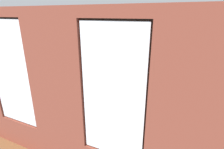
% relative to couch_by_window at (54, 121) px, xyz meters
% --- Properties ---
extents(ground_plane, '(6.94, 6.48, 0.10)m').
position_rel_couch_by_window_xyz_m(ground_plane, '(-0.84, -2.21, -0.38)').
color(ground_plane, brown).
extents(brick_wall_with_windows, '(6.34, 0.30, 3.00)m').
position_rel_couch_by_window_xyz_m(brick_wall_with_windows, '(-0.84, 0.65, 1.12)').
color(brick_wall_with_windows, brown).
rests_on(brick_wall_with_windows, ground_plane).
extents(white_wall_right, '(0.10, 5.48, 3.00)m').
position_rel_couch_by_window_xyz_m(white_wall_right, '(2.28, -2.01, 1.17)').
color(white_wall_right, silver).
rests_on(white_wall_right, ground_plane).
extents(couch_by_window, '(1.72, 0.87, 0.80)m').
position_rel_couch_by_window_xyz_m(couch_by_window, '(0.00, 0.00, 0.00)').
color(couch_by_window, black).
rests_on(couch_by_window, ground_plane).
extents(couch_left, '(0.94, 1.91, 0.80)m').
position_rel_couch_by_window_xyz_m(couch_left, '(-3.31, -1.85, -0.00)').
color(couch_left, black).
rests_on(couch_left, ground_plane).
extents(coffee_table, '(1.38, 0.78, 0.40)m').
position_rel_couch_by_window_xyz_m(coffee_table, '(-0.66, -2.29, 0.02)').
color(coffee_table, tan).
rests_on(coffee_table, ground_plane).
extents(cup_ceramic, '(0.07, 0.07, 0.09)m').
position_rel_couch_by_window_xyz_m(cup_ceramic, '(-0.25, -2.17, 0.11)').
color(cup_ceramic, '#33567F').
rests_on(cup_ceramic, coffee_table).
extents(table_plant_small, '(0.14, 0.14, 0.21)m').
position_rel_couch_by_window_xyz_m(table_plant_small, '(-0.49, -2.39, 0.18)').
color(table_plant_small, beige).
rests_on(table_plant_small, coffee_table).
extents(remote_black, '(0.07, 0.17, 0.02)m').
position_rel_couch_by_window_xyz_m(remote_black, '(-0.77, -2.17, 0.08)').
color(remote_black, black).
rests_on(remote_black, coffee_table).
extents(media_console, '(0.91, 0.42, 0.57)m').
position_rel_couch_by_window_xyz_m(media_console, '(1.98, -2.64, -0.05)').
color(media_console, black).
rests_on(media_console, ground_plane).
extents(tv_flatscreen, '(0.99, 0.20, 0.73)m').
position_rel_couch_by_window_xyz_m(tv_flatscreen, '(1.98, -2.64, 0.60)').
color(tv_flatscreen, black).
rests_on(tv_flatscreen, media_console).
extents(papasan_chair, '(1.18, 1.18, 0.72)m').
position_rel_couch_by_window_xyz_m(papasan_chair, '(0.08, -4.05, 0.13)').
color(papasan_chair, olive).
rests_on(papasan_chair, ground_plane).
extents(potted_plant_near_tv, '(1.12, 1.13, 1.34)m').
position_rel_couch_by_window_xyz_m(potted_plant_near_tv, '(1.41, -1.75, 0.37)').
color(potted_plant_near_tv, brown).
rests_on(potted_plant_near_tv, ground_plane).
extents(potted_plant_foreground_right, '(0.65, 0.65, 0.91)m').
position_rel_couch_by_window_xyz_m(potted_plant_foreground_right, '(1.68, -4.40, 0.27)').
color(potted_plant_foreground_right, '#47423D').
rests_on(potted_plant_foreground_right, ground_plane).
extents(potted_plant_corner_far_left, '(1.15, 1.08, 1.42)m').
position_rel_couch_by_window_xyz_m(potted_plant_corner_far_left, '(-3.46, 0.11, 0.59)').
color(potted_plant_corner_far_left, brown).
rests_on(potted_plant_corner_far_left, ground_plane).
extents(potted_plant_by_left_couch, '(0.37, 0.37, 0.65)m').
position_rel_couch_by_window_xyz_m(potted_plant_by_left_couch, '(-2.91, -3.24, 0.12)').
color(potted_plant_by_left_couch, beige).
rests_on(potted_plant_by_left_couch, ground_plane).
extents(potted_plant_mid_room_small, '(0.23, 0.23, 0.46)m').
position_rel_couch_by_window_xyz_m(potted_plant_mid_room_small, '(-1.98, -3.40, -0.04)').
color(potted_plant_mid_room_small, brown).
rests_on(potted_plant_mid_room_small, ground_plane).
extents(potted_plant_beside_window_right, '(1.17, 1.09, 1.59)m').
position_rel_couch_by_window_xyz_m(potted_plant_beside_window_right, '(1.70, 0.11, 0.42)').
color(potted_plant_beside_window_right, '#47423D').
rests_on(potted_plant_beside_window_right, ground_plane).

